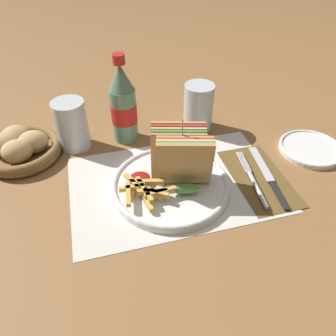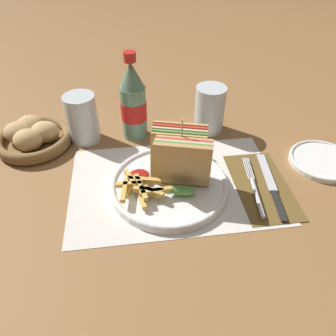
{
  "view_description": "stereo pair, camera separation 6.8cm",
  "coord_description": "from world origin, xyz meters",
  "px_view_note": "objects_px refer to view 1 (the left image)",
  "views": [
    {
      "loc": [
        -0.14,
        -0.46,
        0.48
      ],
      "look_at": [
        -0.01,
        0.04,
        0.04
      ],
      "focal_mm": 35.0,
      "sensor_mm": 36.0,
      "label": 1
    },
    {
      "loc": [
        -0.07,
        -0.48,
        0.48
      ],
      "look_at": [
        -0.01,
        0.04,
        0.04
      ],
      "focal_mm": 35.0,
      "sensor_mm": 36.0,
      "label": 2
    }
  ],
  "objects_px": {
    "knife": "(268,176)",
    "glass_near": "(198,110)",
    "coke_bottle_near": "(123,105)",
    "bread_basket": "(21,148)",
    "club_sandwich": "(181,158)",
    "glass_far": "(72,128)",
    "side_saucer": "(311,148)",
    "plate_main": "(170,185)",
    "fork": "(255,183)"
  },
  "relations": [
    {
      "from": "knife",
      "to": "glass_near",
      "type": "distance_m",
      "value": 0.25
    },
    {
      "from": "coke_bottle_near",
      "to": "bread_basket",
      "type": "distance_m",
      "value": 0.26
    },
    {
      "from": "knife",
      "to": "bread_basket",
      "type": "relative_size",
      "value": 1.14
    },
    {
      "from": "club_sandwich",
      "to": "knife",
      "type": "bearing_deg",
      "value": -9.63
    },
    {
      "from": "glass_near",
      "to": "glass_far",
      "type": "distance_m",
      "value": 0.32
    },
    {
      "from": "glass_far",
      "to": "bread_basket",
      "type": "xyz_separation_m",
      "value": [
        -0.12,
        -0.01,
        -0.03
      ]
    },
    {
      "from": "club_sandwich",
      "to": "side_saucer",
      "type": "relative_size",
      "value": 0.98
    },
    {
      "from": "plate_main",
      "to": "glass_near",
      "type": "xyz_separation_m",
      "value": [
        0.13,
        0.21,
        0.04
      ]
    },
    {
      "from": "coke_bottle_near",
      "to": "glass_far",
      "type": "bearing_deg",
      "value": -179.42
    },
    {
      "from": "club_sandwich",
      "to": "glass_far",
      "type": "bearing_deg",
      "value": 136.38
    },
    {
      "from": "bread_basket",
      "to": "knife",
      "type": "bearing_deg",
      "value": -22.97
    },
    {
      "from": "bread_basket",
      "to": "side_saucer",
      "type": "bearing_deg",
      "value": -13.37
    },
    {
      "from": "glass_far",
      "to": "side_saucer",
      "type": "height_order",
      "value": "glass_far"
    },
    {
      "from": "fork",
      "to": "coke_bottle_near",
      "type": "relative_size",
      "value": 0.83
    },
    {
      "from": "knife",
      "to": "coke_bottle_near",
      "type": "bearing_deg",
      "value": 146.46
    },
    {
      "from": "fork",
      "to": "bread_basket",
      "type": "height_order",
      "value": "bread_basket"
    },
    {
      "from": "glass_far",
      "to": "bread_basket",
      "type": "distance_m",
      "value": 0.13
    },
    {
      "from": "club_sandwich",
      "to": "bread_basket",
      "type": "height_order",
      "value": "club_sandwich"
    },
    {
      "from": "club_sandwich",
      "to": "fork",
      "type": "bearing_deg",
      "value": -17.5
    },
    {
      "from": "side_saucer",
      "to": "glass_far",
      "type": "bearing_deg",
      "value": 162.8
    },
    {
      "from": "coke_bottle_near",
      "to": "glass_far",
      "type": "distance_m",
      "value": 0.13
    },
    {
      "from": "fork",
      "to": "glass_near",
      "type": "distance_m",
      "value": 0.26
    },
    {
      "from": "knife",
      "to": "glass_near",
      "type": "height_order",
      "value": "glass_near"
    },
    {
      "from": "club_sandwich",
      "to": "glass_near",
      "type": "relative_size",
      "value": 1.22
    },
    {
      "from": "coke_bottle_near",
      "to": "plate_main",
      "type": "bearing_deg",
      "value": -74.12
    },
    {
      "from": "coke_bottle_near",
      "to": "side_saucer",
      "type": "bearing_deg",
      "value": -22.03
    },
    {
      "from": "plate_main",
      "to": "fork",
      "type": "distance_m",
      "value": 0.18
    },
    {
      "from": "plate_main",
      "to": "side_saucer",
      "type": "xyz_separation_m",
      "value": [
        0.36,
        0.04,
        -0.0
      ]
    },
    {
      "from": "coke_bottle_near",
      "to": "side_saucer",
      "type": "height_order",
      "value": "coke_bottle_near"
    },
    {
      "from": "plate_main",
      "to": "bread_basket",
      "type": "relative_size",
      "value": 1.38
    },
    {
      "from": "plate_main",
      "to": "coke_bottle_near",
      "type": "bearing_deg",
      "value": 105.88
    },
    {
      "from": "glass_far",
      "to": "bread_basket",
      "type": "height_order",
      "value": "glass_far"
    },
    {
      "from": "fork",
      "to": "glass_near",
      "type": "relative_size",
      "value": 1.5
    },
    {
      "from": "fork",
      "to": "glass_far",
      "type": "distance_m",
      "value": 0.44
    },
    {
      "from": "glass_near",
      "to": "fork",
      "type": "bearing_deg",
      "value": -80.15
    },
    {
      "from": "club_sandwich",
      "to": "glass_near",
      "type": "height_order",
      "value": "club_sandwich"
    },
    {
      "from": "fork",
      "to": "glass_far",
      "type": "height_order",
      "value": "glass_far"
    },
    {
      "from": "glass_far",
      "to": "side_saucer",
      "type": "bearing_deg",
      "value": -17.2
    },
    {
      "from": "knife",
      "to": "bread_basket",
      "type": "xyz_separation_m",
      "value": [
        -0.52,
        0.22,
        0.02
      ]
    },
    {
      "from": "fork",
      "to": "coke_bottle_near",
      "type": "distance_m",
      "value": 0.35
    },
    {
      "from": "plate_main",
      "to": "glass_far",
      "type": "height_order",
      "value": "glass_far"
    },
    {
      "from": "side_saucer",
      "to": "club_sandwich",
      "type": "bearing_deg",
      "value": -174.86
    },
    {
      "from": "plate_main",
      "to": "coke_bottle_near",
      "type": "relative_size",
      "value": 1.15
    },
    {
      "from": "club_sandwich",
      "to": "knife",
      "type": "height_order",
      "value": "club_sandwich"
    },
    {
      "from": "coke_bottle_near",
      "to": "glass_near",
      "type": "relative_size",
      "value": 1.8
    },
    {
      "from": "fork",
      "to": "coke_bottle_near",
      "type": "xyz_separation_m",
      "value": [
        -0.23,
        0.25,
        0.08
      ]
    },
    {
      "from": "glass_far",
      "to": "club_sandwich",
      "type": "bearing_deg",
      "value": -43.62
    },
    {
      "from": "plate_main",
      "to": "glass_near",
      "type": "distance_m",
      "value": 0.25
    },
    {
      "from": "glass_far",
      "to": "knife",
      "type": "bearing_deg",
      "value": -30.11
    },
    {
      "from": "glass_near",
      "to": "side_saucer",
      "type": "xyz_separation_m",
      "value": [
        0.23,
        -0.17,
        -0.05
      ]
    }
  ]
}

